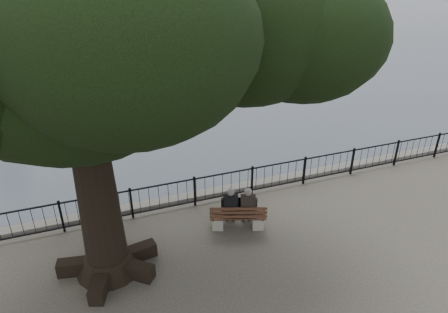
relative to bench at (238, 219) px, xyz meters
name	(u,v)px	position (x,y,z in m)	size (l,w,h in m)	color
harbor	(219,204)	(0.14, 2.08, -0.80)	(260.00, 260.00, 1.20)	#555451
railing	(224,185)	(0.14, 1.58, 0.26)	(22.06, 0.06, 1.00)	black
bench	(238,219)	(0.00, 0.00, 0.00)	(1.72, 1.01, 0.87)	gray
person_left	(230,208)	(-0.18, 0.16, 0.33)	(0.55, 0.75, 1.38)	black
person_right	(247,208)	(0.29, 0.00, 0.33)	(0.55, 0.75, 1.38)	black
tree	(114,23)	(-2.91, -0.34, 5.76)	(11.28, 7.88, 9.21)	black
lion_monument	(116,6)	(2.14, 49.02, 0.81)	(5.72, 5.72, 8.50)	#555451
sailboat_b	(128,64)	(0.05, 24.14, -0.99)	(2.87, 5.22, 10.19)	silver
sailboat_d	(238,55)	(9.66, 23.99, -0.99)	(3.66, 5.92, 11.02)	silver
sailboat_f	(126,45)	(0.95, 31.61, -0.98)	(1.87, 5.42, 10.73)	silver
sailboat_g	(194,29)	(9.84, 38.54, -1.02)	(2.10, 4.91, 8.51)	silver
sailboat_h	(60,39)	(-5.14, 37.57, -0.98)	(2.27, 4.88, 10.15)	silver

